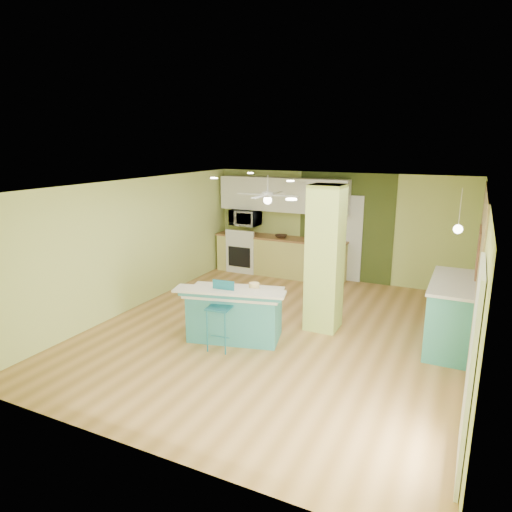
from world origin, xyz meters
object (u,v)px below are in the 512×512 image
at_px(peninsula, 235,313).
at_px(fruit_bowl, 281,236).
at_px(canister, 254,288).
at_px(bar_stool, 221,304).
at_px(side_counter, 452,314).

height_order(peninsula, fruit_bowl, fruit_bowl).
distance_m(fruit_bowl, canister, 3.81).
bearing_deg(bar_stool, side_counter, 20.69).
bearing_deg(fruit_bowl, canister, -73.73).
relative_size(fruit_bowl, canister, 1.64).
relative_size(peninsula, bar_stool, 1.68).
bearing_deg(canister, peninsula, -173.18).
xyz_separation_m(peninsula, side_counter, (3.23, 1.23, 0.11)).
xyz_separation_m(peninsula, canister, (0.34, 0.04, 0.47)).
bearing_deg(fruit_bowl, bar_stool, -80.10).
bearing_deg(side_counter, bar_stool, -153.30).
xyz_separation_m(side_counter, canister, (-2.89, -1.19, 0.36)).
bearing_deg(side_counter, canister, -157.61).
height_order(bar_stool, canister, bar_stool).
height_order(side_counter, canister, side_counter).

